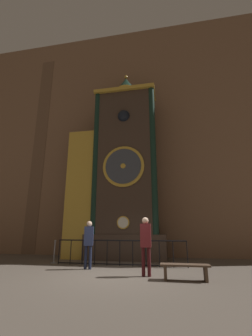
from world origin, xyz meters
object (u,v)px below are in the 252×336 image
(visitor_near, at_px, (89,240))
(visitor_bench, at_px, (185,269))
(clock_tower, at_px, (117,172))
(visitor_far, at_px, (146,240))
(stanchion_post, at_px, (54,255))

(visitor_near, relative_size, visitor_bench, 1.23)
(clock_tower, distance_m, visitor_far, 5.51)
(clock_tower, bearing_deg, visitor_far, -64.31)
(clock_tower, xyz_separation_m, visitor_far, (1.90, -3.95, -3.34))
(clock_tower, relative_size, visitor_bench, 7.52)
(stanchion_post, bearing_deg, visitor_bench, -25.06)
(visitor_far, relative_size, visitor_bench, 1.28)
(visitor_far, height_order, stanchion_post, visitor_far)
(visitor_bench, bearing_deg, clock_tower, 125.20)
(stanchion_post, distance_m, visitor_bench, 6.00)
(clock_tower, xyz_separation_m, visitor_near, (-0.37, -3.03, -3.39))
(clock_tower, distance_m, visitor_bench, 6.71)
(clock_tower, xyz_separation_m, visitor_bench, (3.06, -4.33, -4.11))
(visitor_near, xyz_separation_m, stanchion_post, (-2.01, 1.24, -0.73))
(visitor_bench, bearing_deg, visitor_far, 161.77)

